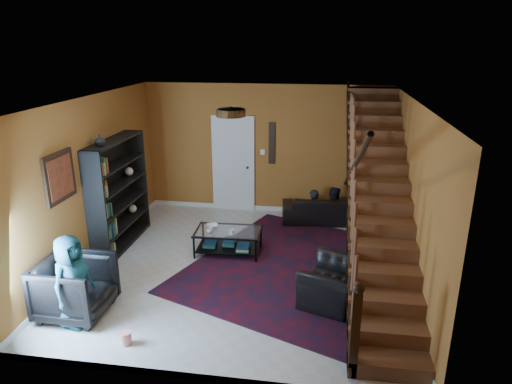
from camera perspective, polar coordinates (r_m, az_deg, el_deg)
floor at (r=7.85m, az=-1.61°, el=-9.37°), size 5.50×5.50×0.00m
room at (r=9.29m, az=-8.28°, el=-4.61°), size 5.50×5.50×5.50m
staircase at (r=7.24m, az=15.05°, el=-0.43°), size 0.95×5.02×3.18m
bookshelf at (r=8.71m, az=-16.72°, el=-0.39°), size 0.35×1.80×2.00m
door at (r=10.10m, az=-2.84°, el=3.33°), size 0.82×0.05×2.05m
framed_picture at (r=7.31m, az=-23.34°, el=1.73°), size 0.04×0.74×0.74m
wall_hanging at (r=9.85m, az=2.00°, el=6.10°), size 0.14×0.03×0.90m
ceiling_fixture at (r=6.22m, az=-3.16°, el=9.87°), size 0.40×0.40×0.10m
rug at (r=7.85m, az=5.39°, el=-9.39°), size 4.46×4.73×0.02m
sofa at (r=9.73m, az=8.88°, el=-2.12°), size 1.94×0.93×0.55m
armchair_left at (r=6.91m, az=-21.63°, el=-11.02°), size 0.94×0.91×0.84m
armchair_right at (r=6.84m, az=9.73°, el=-11.23°), size 1.10×1.17×0.62m
person_adult_a at (r=9.84m, az=7.12°, el=-2.80°), size 0.43×0.30×1.13m
person_adult_b at (r=9.83m, az=9.50°, el=-2.71°), size 0.62×0.51×1.20m
person_child at (r=6.60m, az=-22.03°, el=-10.28°), size 0.55×0.71×1.29m
coffee_table at (r=8.24m, az=-3.48°, el=-6.02°), size 1.19×0.72×0.44m
cup_a at (r=8.07m, az=-5.81°, el=-4.82°), size 0.13×0.13×0.09m
cup_b at (r=7.97m, az=-3.04°, el=-5.05°), size 0.12×0.12×0.09m
bowl at (r=8.30m, az=-5.49°, el=-4.26°), size 0.27×0.27×0.05m
vase at (r=7.99m, az=-18.96°, el=6.15°), size 0.18×0.18×0.19m
popcorn_bucket at (r=6.27m, az=-15.92°, el=-17.10°), size 0.17×0.17×0.15m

